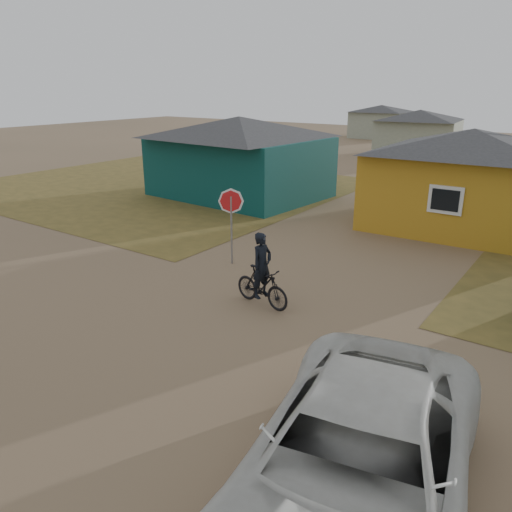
# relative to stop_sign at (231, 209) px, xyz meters

# --- Properties ---
(ground) EXTENTS (120.00, 120.00, 0.00)m
(ground) POSITION_rel_stop_sign_xyz_m (2.45, -5.04, -1.81)
(ground) COLOR #80664A
(grass_nw) EXTENTS (20.00, 18.00, 0.00)m
(grass_nw) POSITION_rel_stop_sign_xyz_m (-11.55, 7.96, -1.80)
(grass_nw) COLOR brown
(grass_nw) RESTS_ON ground
(house_teal) EXTENTS (8.93, 7.08, 4.00)m
(house_teal) POSITION_rel_stop_sign_xyz_m (-6.05, 8.46, 0.24)
(house_teal) COLOR #093634
(house_teal) RESTS_ON ground
(house_yellow) EXTENTS (7.72, 6.76, 3.90)m
(house_yellow) POSITION_rel_stop_sign_xyz_m (4.95, 8.96, 0.19)
(house_yellow) COLOR #BC861D
(house_yellow) RESTS_ON ground
(house_pale_west) EXTENTS (7.04, 6.15, 3.60)m
(house_pale_west) POSITION_rel_stop_sign_xyz_m (-3.55, 28.96, 0.05)
(house_pale_west) COLOR gray
(house_pale_west) RESTS_ON ground
(house_pale_north) EXTENTS (6.28, 5.81, 3.40)m
(house_pale_north) POSITION_rel_stop_sign_xyz_m (-11.55, 40.96, -0.06)
(house_pale_north) COLOR gray
(house_pale_north) RESTS_ON ground
(stop_sign) EXTENTS (0.79, 0.21, 2.46)m
(stop_sign) POSITION_rel_stop_sign_xyz_m (0.00, 0.00, 0.00)
(stop_sign) COLOR gray
(stop_sign) RESTS_ON ground
(cyclist) EXTENTS (1.80, 0.73, 1.98)m
(cyclist) POSITION_rel_stop_sign_xyz_m (2.63, -2.10, -1.09)
(cyclist) COLOR black
(cyclist) RESTS_ON ground
(vehicle) EXTENTS (3.99, 6.61, 1.71)m
(vehicle) POSITION_rel_stop_sign_xyz_m (7.50, -7.02, -0.95)
(vehicle) COLOR silver
(vehicle) RESTS_ON ground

